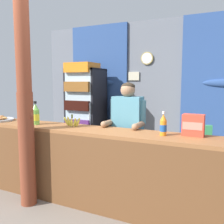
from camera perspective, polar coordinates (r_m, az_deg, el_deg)
The scene contains 12 objects.
ground_plane at distance 3.96m, azimuth 1.03°, elevation -15.44°, with size 7.78×7.78×0.00m, color slate.
back_wall_curtained at distance 5.38m, azimuth 9.77°, elevation 5.87°, with size 5.26×0.22×2.77m.
stall_counter at distance 3.01m, azimuth -4.42°, elevation -11.07°, with size 3.96×0.49×0.93m.
timber_post at distance 3.13m, azimuth -19.28°, elevation 3.22°, with size 0.21×0.19×2.76m.
drink_fridge at distance 5.37m, azimuth -6.21°, elevation 1.84°, with size 0.70×0.71×1.89m.
bottle_shelf_rack at distance 5.35m, azimuth 2.65°, elevation -2.86°, with size 0.48×0.28×1.15m.
plastic_lawn_chair at distance 4.13m, azimuth 18.25°, elevation -7.62°, with size 0.60×0.60×0.86m.
shopkeeper at distance 3.29m, azimuth 3.52°, elevation -3.00°, with size 0.50×0.42×1.49m.
soda_bottle_lime_soda at distance 3.50m, azimuth -17.05°, elevation -0.58°, with size 0.10×0.10×0.31m.
soda_bottle_orange_soda at distance 2.71m, azimuth 11.61°, elevation -3.00°, with size 0.07×0.07×0.26m.
snack_box_crackers at distance 2.78m, azimuth 18.05°, elevation -2.86°, with size 0.22×0.14×0.23m.
banana_bunch at distance 3.25m, azimuth -9.12°, elevation -2.23°, with size 0.27×0.05×0.16m.
Camera 1 is at (1.53, -2.13, 1.50)m, focal length 40.09 mm.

